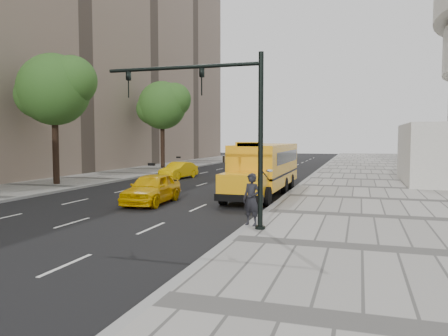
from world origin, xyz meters
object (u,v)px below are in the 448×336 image
(tree_b, at_px, (55,89))
(taxi_near, at_px, (152,188))
(school_bus, at_px, (265,165))
(pedestrian, at_px, (252,199))
(taxi_far, at_px, (179,170))
(traffic_signal, at_px, (223,119))
(tree_c, at_px, (163,105))

(tree_b, distance_m, taxi_near, 12.97)
(school_bus, distance_m, pedestrian, 10.41)
(tree_b, bearing_deg, taxi_near, -28.41)
(taxi_far, bearing_deg, school_bus, -32.05)
(taxi_near, height_order, traffic_signal, traffic_signal)
(tree_c, xyz_separation_m, traffic_signal, (15.59, -28.09, -2.83))
(tree_b, distance_m, taxi_far, 11.47)
(traffic_signal, bearing_deg, school_bus, 93.67)
(taxi_near, xyz_separation_m, pedestrian, (6.45, -4.66, 0.34))
(tree_c, distance_m, taxi_far, 13.04)
(taxi_near, relative_size, pedestrian, 2.37)
(tree_c, xyz_separation_m, taxi_far, (5.97, -9.78, -6.24))
(pedestrian, bearing_deg, tree_b, 168.66)
(tree_b, distance_m, pedestrian, 20.22)
(tree_b, bearing_deg, school_bus, 0.48)
(tree_b, xyz_separation_m, traffic_signal, (15.60, -10.66, -2.70))
(pedestrian, distance_m, traffic_signal, 3.16)
(pedestrian, bearing_deg, traffic_signal, -131.20)
(taxi_near, distance_m, taxi_far, 13.76)
(tree_c, relative_size, school_bus, 0.82)
(tree_c, xyz_separation_m, taxi_near, (10.11, -22.90, -6.14))
(taxi_far, bearing_deg, pedestrian, -51.16)
(school_bus, xyz_separation_m, taxi_near, (-4.80, -5.59, -0.98))
(traffic_signal, bearing_deg, pedestrian, 28.68)
(pedestrian, bearing_deg, taxi_far, 140.89)
(school_bus, relative_size, pedestrian, 5.93)
(tree_b, bearing_deg, pedestrian, -31.46)
(taxi_far, distance_m, traffic_signal, 20.97)
(school_bus, bearing_deg, tree_c, 130.73)
(school_bus, xyz_separation_m, traffic_signal, (0.69, -10.78, 2.33))
(taxi_far, xyz_separation_m, traffic_signal, (9.63, -18.31, 3.41))
(taxi_near, relative_size, traffic_signal, 0.72)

